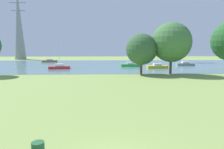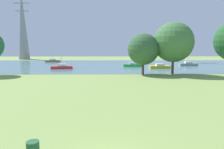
{
  "view_description": "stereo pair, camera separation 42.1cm",
  "coord_description": "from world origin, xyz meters",
  "px_view_note": "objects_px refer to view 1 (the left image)",
  "views": [
    {
      "loc": [
        -0.43,
        -7.39,
        4.93
      ],
      "look_at": [
        0.4,
        14.15,
        2.07
      ],
      "focal_mm": 33.3,
      "sensor_mm": 36.0,
      "label": 1
    },
    {
      "loc": [
        -0.01,
        -7.4,
        4.93
      ],
      "look_at": [
        0.4,
        14.15,
        2.07
      ],
      "focal_mm": 33.3,
      "sensor_mm": 36.0,
      "label": 2
    }
  ],
  "objects_px": {
    "sailboat_green": "(130,65)",
    "tree_west_far": "(171,42)",
    "sailboat_brown": "(50,61)",
    "sailboat_yellow": "(157,66)",
    "sailboat_gray": "(185,64)",
    "sailboat_red": "(59,67)",
    "tree_east_far": "(141,49)",
    "electricity_pylon": "(19,24)"
  },
  "relations": [
    {
      "from": "electricity_pylon",
      "to": "sailboat_yellow",
      "type": "bearing_deg",
      "value": -39.0
    },
    {
      "from": "sailboat_red",
      "to": "sailboat_yellow",
      "type": "bearing_deg",
      "value": 1.34
    },
    {
      "from": "tree_east_far",
      "to": "electricity_pylon",
      "type": "relative_size",
      "value": 0.27
    },
    {
      "from": "sailboat_yellow",
      "to": "sailboat_green",
      "type": "distance_m",
      "value": 7.37
    },
    {
      "from": "sailboat_yellow",
      "to": "electricity_pylon",
      "type": "relative_size",
      "value": 0.22
    },
    {
      "from": "sailboat_gray",
      "to": "tree_east_far",
      "type": "bearing_deg",
      "value": -130.17
    },
    {
      "from": "sailboat_red",
      "to": "sailboat_gray",
      "type": "height_order",
      "value": "sailboat_red"
    },
    {
      "from": "sailboat_red",
      "to": "sailboat_green",
      "type": "bearing_deg",
      "value": 16.96
    },
    {
      "from": "sailboat_red",
      "to": "tree_west_far",
      "type": "distance_m",
      "value": 25.08
    },
    {
      "from": "sailboat_green",
      "to": "sailboat_gray",
      "type": "bearing_deg",
      "value": 9.13
    },
    {
      "from": "sailboat_brown",
      "to": "tree_west_far",
      "type": "xyz_separation_m",
      "value": [
        29.98,
        -32.2,
        5.31
      ]
    },
    {
      "from": "sailboat_yellow",
      "to": "sailboat_red",
      "type": "height_order",
      "value": "sailboat_red"
    },
    {
      "from": "sailboat_brown",
      "to": "sailboat_yellow",
      "type": "relative_size",
      "value": 1.06
    },
    {
      "from": "tree_west_far",
      "to": "sailboat_red",
      "type": "bearing_deg",
      "value": 154.85
    },
    {
      "from": "sailboat_green",
      "to": "tree_west_far",
      "type": "relative_size",
      "value": 0.57
    },
    {
      "from": "sailboat_yellow",
      "to": "tree_west_far",
      "type": "relative_size",
      "value": 0.65
    },
    {
      "from": "sailboat_green",
      "to": "tree_west_far",
      "type": "height_order",
      "value": "tree_west_far"
    },
    {
      "from": "tree_east_far",
      "to": "electricity_pylon",
      "type": "xyz_separation_m",
      "value": [
        -40.26,
        48.23,
        9.27
      ]
    },
    {
      "from": "sailboat_brown",
      "to": "sailboat_yellow",
      "type": "height_order",
      "value": "sailboat_brown"
    },
    {
      "from": "tree_west_far",
      "to": "electricity_pylon",
      "type": "height_order",
      "value": "electricity_pylon"
    },
    {
      "from": "tree_east_far",
      "to": "sailboat_red",
      "type": "bearing_deg",
      "value": 148.23
    },
    {
      "from": "sailboat_brown",
      "to": "tree_east_far",
      "type": "relative_size",
      "value": 0.88
    },
    {
      "from": "sailboat_brown",
      "to": "tree_east_far",
      "type": "height_order",
      "value": "tree_east_far"
    },
    {
      "from": "sailboat_red",
      "to": "sailboat_gray",
      "type": "xyz_separation_m",
      "value": [
        32.03,
        7.58,
        -0.0
      ]
    },
    {
      "from": "sailboat_brown",
      "to": "sailboat_gray",
      "type": "xyz_separation_m",
      "value": [
        39.81,
        -14.2,
        0.0
      ]
    },
    {
      "from": "sailboat_red",
      "to": "tree_east_far",
      "type": "height_order",
      "value": "tree_east_far"
    },
    {
      "from": "sailboat_brown",
      "to": "electricity_pylon",
      "type": "xyz_separation_m",
      "value": [
        -15.64,
        16.03,
        13.34
      ]
    },
    {
      "from": "sailboat_yellow",
      "to": "tree_east_far",
      "type": "xyz_separation_m",
      "value": [
        -5.78,
        -10.95,
        4.08
      ]
    },
    {
      "from": "sailboat_gray",
      "to": "sailboat_green",
      "type": "relative_size",
      "value": 1.27
    },
    {
      "from": "tree_west_far",
      "to": "sailboat_brown",
      "type": "bearing_deg",
      "value": 132.95
    },
    {
      "from": "electricity_pylon",
      "to": "tree_east_far",
      "type": "bearing_deg",
      "value": -50.15
    },
    {
      "from": "sailboat_yellow",
      "to": "tree_east_far",
      "type": "relative_size",
      "value": 0.83
    },
    {
      "from": "sailboat_brown",
      "to": "tree_east_far",
      "type": "xyz_separation_m",
      "value": [
        24.62,
        -32.2,
        4.07
      ]
    },
    {
      "from": "sailboat_brown",
      "to": "electricity_pylon",
      "type": "height_order",
      "value": "electricity_pylon"
    },
    {
      "from": "sailboat_yellow",
      "to": "electricity_pylon",
      "type": "distance_m",
      "value": 60.73
    },
    {
      "from": "sailboat_green",
      "to": "electricity_pylon",
      "type": "relative_size",
      "value": 0.19
    },
    {
      "from": "sailboat_brown",
      "to": "sailboat_red",
      "type": "height_order",
      "value": "sailboat_red"
    },
    {
      "from": "sailboat_red",
      "to": "tree_west_far",
      "type": "relative_size",
      "value": 0.76
    },
    {
      "from": "sailboat_gray",
      "to": "tree_west_far",
      "type": "relative_size",
      "value": 0.72
    },
    {
      "from": "sailboat_gray",
      "to": "sailboat_red",
      "type": "bearing_deg",
      "value": -166.69
    },
    {
      "from": "sailboat_red",
      "to": "sailboat_green",
      "type": "height_order",
      "value": "sailboat_red"
    },
    {
      "from": "sailboat_gray",
      "to": "tree_east_far",
      "type": "distance_m",
      "value": 23.91
    }
  ]
}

